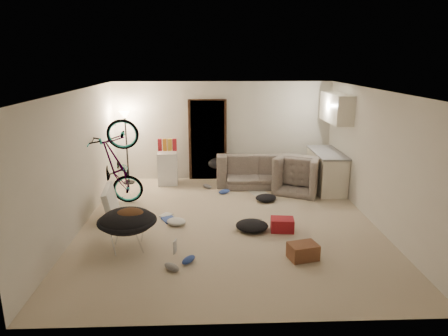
{
  "coord_description": "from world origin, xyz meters",
  "views": [
    {
      "loc": [
        -0.36,
        -7.07,
        3.05
      ],
      "look_at": [
        -0.07,
        0.6,
        0.93
      ],
      "focal_mm": 32.0,
      "sensor_mm": 36.0,
      "label": 1
    }
  ],
  "objects_px": {
    "tv_box": "(111,203)",
    "juicer": "(261,225)",
    "sofa": "(258,173)",
    "drink_case_b": "(282,225)",
    "kitchen_counter": "(326,171)",
    "armchair": "(300,177)",
    "bicycle": "(118,183)",
    "drink_case_a": "(303,251)",
    "saucer_chair": "(128,226)",
    "floor_lamp": "(126,132)",
    "mini_fridge": "(168,168)"
  },
  "relations": [
    {
      "from": "armchair",
      "to": "saucer_chair",
      "type": "bearing_deg",
      "value": 65.57
    },
    {
      "from": "mini_fridge",
      "to": "saucer_chair",
      "type": "height_order",
      "value": "mini_fridge"
    },
    {
      "from": "floor_lamp",
      "to": "saucer_chair",
      "type": "xyz_separation_m",
      "value": [
        0.69,
        -3.64,
        -0.9
      ]
    },
    {
      "from": "kitchen_counter",
      "to": "drink_case_b",
      "type": "relative_size",
      "value": 3.63
    },
    {
      "from": "drink_case_a",
      "to": "kitchen_counter",
      "type": "bearing_deg",
      "value": 54.33
    },
    {
      "from": "saucer_chair",
      "to": "drink_case_b",
      "type": "height_order",
      "value": "saucer_chair"
    },
    {
      "from": "floor_lamp",
      "to": "sofa",
      "type": "xyz_separation_m",
      "value": [
        3.24,
        -0.2,
        -1.01
      ]
    },
    {
      "from": "mini_fridge",
      "to": "saucer_chair",
      "type": "bearing_deg",
      "value": -98.22
    },
    {
      "from": "bicycle",
      "to": "drink_case_b",
      "type": "distance_m",
      "value": 3.59
    },
    {
      "from": "armchair",
      "to": "drink_case_b",
      "type": "relative_size",
      "value": 2.43
    },
    {
      "from": "drink_case_b",
      "to": "juicer",
      "type": "xyz_separation_m",
      "value": [
        -0.37,
        0.1,
        -0.04
      ]
    },
    {
      "from": "tv_box",
      "to": "juicer",
      "type": "height_order",
      "value": "tv_box"
    },
    {
      "from": "saucer_chair",
      "to": "kitchen_counter",
      "type": "bearing_deg",
      "value": 35.85
    },
    {
      "from": "drink_case_b",
      "to": "juicer",
      "type": "distance_m",
      "value": 0.39
    },
    {
      "from": "drink_case_a",
      "to": "juicer",
      "type": "height_order",
      "value": "drink_case_a"
    },
    {
      "from": "drink_case_a",
      "to": "drink_case_b",
      "type": "height_order",
      "value": "drink_case_a"
    },
    {
      "from": "saucer_chair",
      "to": "drink_case_a",
      "type": "distance_m",
      "value": 2.85
    },
    {
      "from": "bicycle",
      "to": "tv_box",
      "type": "relative_size",
      "value": 2.04
    },
    {
      "from": "bicycle",
      "to": "juicer",
      "type": "xyz_separation_m",
      "value": [
        2.88,
        -1.37,
        -0.42
      ]
    },
    {
      "from": "armchair",
      "to": "drink_case_b",
      "type": "distance_m",
      "value": 2.45
    },
    {
      "from": "tv_box",
      "to": "floor_lamp",
      "type": "bearing_deg",
      "value": 85.45
    },
    {
      "from": "tv_box",
      "to": "juicer",
      "type": "xyz_separation_m",
      "value": [
        2.88,
        -0.64,
        -0.23
      ]
    },
    {
      "from": "armchair",
      "to": "drink_case_a",
      "type": "xyz_separation_m",
      "value": [
        -0.69,
        -3.35,
        -0.2
      ]
    },
    {
      "from": "tv_box",
      "to": "sofa",
      "type": "bearing_deg",
      "value": 26.58
    },
    {
      "from": "kitchen_counter",
      "to": "mini_fridge",
      "type": "xyz_separation_m",
      "value": [
        -3.83,
        0.55,
        -0.03
      ]
    },
    {
      "from": "drink_case_a",
      "to": "armchair",
      "type": "bearing_deg",
      "value": 63.9
    },
    {
      "from": "bicycle",
      "to": "drink_case_a",
      "type": "bearing_deg",
      "value": -130.54
    },
    {
      "from": "armchair",
      "to": "bicycle",
      "type": "relative_size",
      "value": 0.53
    },
    {
      "from": "sofa",
      "to": "tv_box",
      "type": "distance_m",
      "value": 3.77
    },
    {
      "from": "floor_lamp",
      "to": "armchair",
      "type": "height_order",
      "value": "floor_lamp"
    },
    {
      "from": "sofa",
      "to": "floor_lamp",
      "type": "bearing_deg",
      "value": -2.16
    },
    {
      "from": "kitchen_counter",
      "to": "sofa",
      "type": "height_order",
      "value": "kitchen_counter"
    },
    {
      "from": "armchair",
      "to": "tv_box",
      "type": "height_order",
      "value": "armchair"
    },
    {
      "from": "kitchen_counter",
      "to": "drink_case_b",
      "type": "distance_m",
      "value": 2.82
    },
    {
      "from": "floor_lamp",
      "to": "sofa",
      "type": "height_order",
      "value": "floor_lamp"
    },
    {
      "from": "bicycle",
      "to": "tv_box",
      "type": "height_order",
      "value": "bicycle"
    },
    {
      "from": "saucer_chair",
      "to": "armchair",
      "type": "bearing_deg",
      "value": 39.72
    },
    {
      "from": "sofa",
      "to": "saucer_chair",
      "type": "height_order",
      "value": "saucer_chair"
    },
    {
      "from": "mini_fridge",
      "to": "sofa",
      "type": "bearing_deg",
      "value": -5.8
    },
    {
      "from": "drink_case_b",
      "to": "armchair",
      "type": "bearing_deg",
      "value": 76.32
    },
    {
      "from": "kitchen_counter",
      "to": "drink_case_a",
      "type": "bearing_deg",
      "value": -111.21
    },
    {
      "from": "drink_case_a",
      "to": "juicer",
      "type": "distance_m",
      "value": 1.27
    },
    {
      "from": "tv_box",
      "to": "drink_case_a",
      "type": "distance_m",
      "value": 3.85
    },
    {
      "from": "sofa",
      "to": "drink_case_b",
      "type": "xyz_separation_m",
      "value": [
        0.11,
        -2.83,
        -0.18
      ]
    },
    {
      "from": "tv_box",
      "to": "juicer",
      "type": "bearing_deg",
      "value": -19.64
    },
    {
      "from": "mini_fridge",
      "to": "bicycle",
      "type": "bearing_deg",
      "value": -124.87
    },
    {
      "from": "bicycle",
      "to": "drink_case_b",
      "type": "relative_size",
      "value": 4.61
    },
    {
      "from": "saucer_chair",
      "to": "tv_box",
      "type": "xyz_separation_m",
      "value": [
        -0.59,
        1.35,
        -0.1
      ]
    },
    {
      "from": "armchair",
      "to": "mini_fridge",
      "type": "distance_m",
      "value": 3.25
    },
    {
      "from": "armchair",
      "to": "juicer",
      "type": "bearing_deg",
      "value": 87.18
    }
  ]
}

